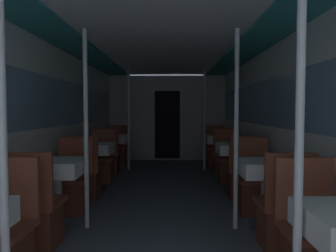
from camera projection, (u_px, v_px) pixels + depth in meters
wall_left at (58, 122)px, 4.64m from camera, size 0.05×9.80×2.15m
wall_right at (270, 122)px, 4.61m from camera, size 0.05×9.80×2.15m
ceiling_panel at (164, 45)px, 4.57m from camera, size 2.99×9.80×0.07m
bulkhead_far at (167, 118)px, 8.34m from camera, size 2.93×0.09×2.15m
chair_left_far_0 at (0, 248)px, 2.38m from camera, size 0.44×0.44×0.92m
support_pole_left_0 at (3, 149)px, 1.79m from camera, size 0.05×0.05×2.15m
dining_table_left_1 at (57, 172)px, 3.55m from camera, size 0.56×0.56×0.74m
chair_left_near_1 at (36, 218)px, 3.02m from camera, size 0.44×0.44×0.92m
chair_left_far_1 at (72, 190)px, 4.11m from camera, size 0.44×0.44×0.92m
support_pole_left_1 at (86, 130)px, 3.53m from camera, size 0.05×0.05×2.15m
dining_table_left_2 at (94, 151)px, 5.29m from camera, size 0.56×0.56×0.74m
chair_left_near_2 at (86, 179)px, 4.76m from camera, size 0.44×0.44×0.92m
chair_left_far_2 at (102, 166)px, 5.85m from camera, size 0.44×0.44×0.92m
dining_table_left_3 at (114, 141)px, 7.02m from camera, size 0.56×0.56×0.74m
chair_left_near_3 at (109, 160)px, 6.49m from camera, size 0.44×0.44×0.92m
chair_left_far_3 at (118, 153)px, 7.58m from camera, size 0.44×0.44×0.92m
support_pole_left_3 at (129, 120)px, 6.99m from camera, size 0.05×0.05×2.15m
chair_right_far_0 at (313, 249)px, 2.35m from camera, size 0.44×0.44×0.92m
support_pole_right_0 at (299, 149)px, 1.77m from camera, size 0.05×0.05×2.15m
dining_table_right_1 at (266, 172)px, 3.53m from camera, size 0.56×0.56×0.74m
chair_right_near_1 at (283, 219)px, 3.00m from camera, size 0.44×0.44×0.92m
chair_right_far_1 at (253, 190)px, 4.09m from camera, size 0.44×0.44×0.92m
support_pole_right_1 at (236, 130)px, 3.51m from camera, size 0.05×0.05×2.15m
dining_table_right_2 at (235, 152)px, 5.26m from camera, size 0.56×0.56×0.74m
chair_right_near_2 at (242, 179)px, 4.73m from camera, size 0.44×0.44×0.92m
chair_right_far_2 at (229, 166)px, 5.82m from camera, size 0.44×0.44×0.92m
dining_table_right_3 at (219, 141)px, 6.99m from camera, size 0.56×0.56×0.74m
chair_right_near_3 at (223, 161)px, 6.46m from camera, size 0.44×0.44×0.92m
chair_right_far_3 at (216, 153)px, 7.55m from camera, size 0.44×0.44×0.92m
support_pole_right_3 at (204, 120)px, 6.97m from camera, size 0.05×0.05×2.15m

